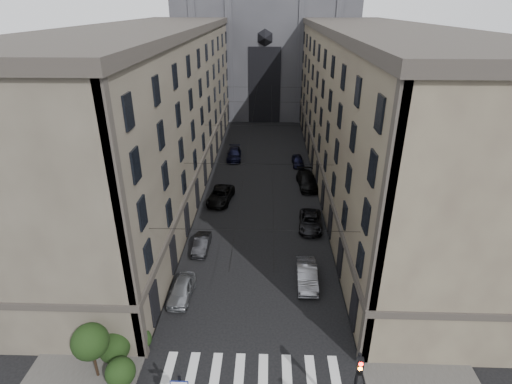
# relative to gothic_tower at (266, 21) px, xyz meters

# --- Properties ---
(sidewalk_left) EXTENTS (7.00, 80.00, 0.15)m
(sidewalk_left) POSITION_rel_gothic_tower_xyz_m (-10.50, -38.96, -17.72)
(sidewalk_left) COLOR #383533
(sidewalk_left) RESTS_ON ground
(sidewalk_right) EXTENTS (7.00, 80.00, 0.15)m
(sidewalk_right) POSITION_rel_gothic_tower_xyz_m (10.50, -38.96, -17.72)
(sidewalk_right) COLOR #383533
(sidewalk_right) RESTS_ON ground
(zebra_crossing) EXTENTS (11.00, 3.20, 0.01)m
(zebra_crossing) POSITION_rel_gothic_tower_xyz_m (0.00, -69.96, -17.79)
(zebra_crossing) COLOR beige
(zebra_crossing) RESTS_ON ground
(building_left) EXTENTS (13.60, 60.60, 18.85)m
(building_left) POSITION_rel_gothic_tower_xyz_m (-13.44, -38.96, -8.45)
(building_left) COLOR #4A4439
(building_left) RESTS_ON ground
(building_right) EXTENTS (13.60, 60.60, 18.85)m
(building_right) POSITION_rel_gothic_tower_xyz_m (13.44, -38.96, -8.45)
(building_right) COLOR brown
(building_right) RESTS_ON ground
(gothic_tower) EXTENTS (35.00, 23.00, 58.00)m
(gothic_tower) POSITION_rel_gothic_tower_xyz_m (0.00, 0.00, 0.00)
(gothic_tower) COLOR #2D2D33
(gothic_tower) RESTS_ON ground
(traffic_light_right) EXTENTS (0.34, 0.50, 5.20)m
(traffic_light_right) POSITION_rel_gothic_tower_xyz_m (5.60, -73.04, -14.51)
(traffic_light_right) COLOR black
(traffic_light_right) RESTS_ON ground
(shrub_cluster) EXTENTS (3.90, 4.40, 3.90)m
(shrub_cluster) POSITION_rel_gothic_tower_xyz_m (-8.72, -69.95, -16.00)
(shrub_cluster) COLOR black
(shrub_cluster) RESTS_ON sidewalk_left
(tram_wires) EXTENTS (14.00, 60.00, 0.43)m
(tram_wires) POSITION_rel_gothic_tower_xyz_m (0.00, -39.33, -10.55)
(tram_wires) COLOR black
(tram_wires) RESTS_ON ground
(car_left_near) EXTENTS (1.88, 4.23, 1.41)m
(car_left_near) POSITION_rel_gothic_tower_xyz_m (-5.77, -62.84, -17.09)
(car_left_near) COLOR gray
(car_left_near) RESTS_ON ground
(car_left_midnear) EXTENTS (1.42, 3.88, 1.27)m
(car_left_midnear) POSITION_rel_gothic_tower_xyz_m (-5.26, -56.12, -17.16)
(car_left_midnear) COLOR black
(car_left_midnear) RESTS_ON ground
(car_left_midfar) EXTENTS (3.17, 5.67, 1.50)m
(car_left_midfar) POSITION_rel_gothic_tower_xyz_m (-4.65, -45.85, -17.05)
(car_left_midfar) COLOR black
(car_left_midfar) RESTS_ON ground
(car_left_far) EXTENTS (2.27, 5.18, 1.48)m
(car_left_far) POSITION_rel_gothic_tower_xyz_m (-4.22, -31.65, -17.06)
(car_left_far) COLOR black
(car_left_far) RESTS_ON ground
(car_right_near) EXTENTS (1.68, 4.68, 1.53)m
(car_right_near) POSITION_rel_gothic_tower_xyz_m (4.20, -60.70, -17.03)
(car_right_near) COLOR gray
(car_right_near) RESTS_ON ground
(car_right_midnear) EXTENTS (2.72, 5.19, 1.39)m
(car_right_midnear) POSITION_rel_gothic_tower_xyz_m (5.33, -51.60, -17.10)
(car_right_midnear) COLOR black
(car_right_midnear) RESTS_ON ground
(car_right_midfar) EXTENTS (2.80, 5.88, 1.66)m
(car_right_midfar) POSITION_rel_gothic_tower_xyz_m (5.86, -41.38, -16.97)
(car_right_midfar) COLOR black
(car_right_midfar) RESTS_ON ground
(car_right_far) EXTENTS (1.76, 4.03, 1.35)m
(car_right_far) POSITION_rel_gothic_tower_xyz_m (5.14, -33.95, -17.12)
(car_right_far) COLOR black
(car_right_far) RESTS_ON ground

